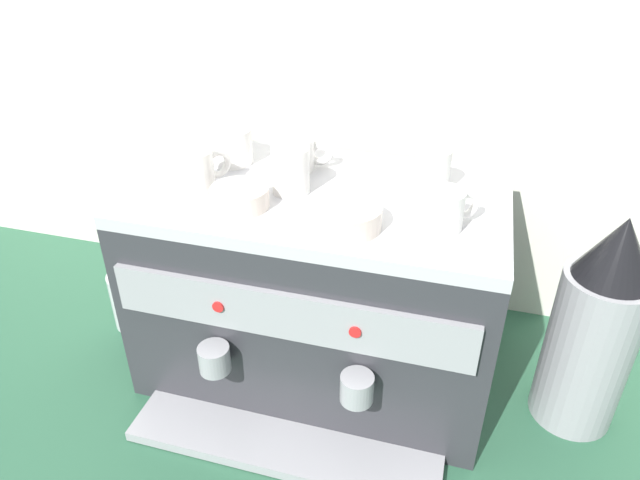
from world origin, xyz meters
The scene contains 13 objects.
ground_plane centered at (0.00, 0.00, 0.00)m, with size 4.00×4.00×0.00m, color #28563D.
tiled_backsplash_wall centered at (0.00, 0.31, 0.48)m, with size 2.80×0.03×0.95m, color silver.
espresso_machine centered at (0.00, 0.00, 0.20)m, with size 0.67×0.50×0.41m.
ceramic_cup_0 centered at (-0.20, 0.08, 0.44)m, with size 0.08×0.12×0.07m.
ceramic_cup_1 centered at (0.22, -0.07, 0.44)m, with size 0.09×0.08×0.07m.
ceramic_cup_2 centered at (-0.07, 0.08, 0.44)m, with size 0.12×0.08×0.06m.
ceramic_cup_3 centered at (0.19, 0.07, 0.45)m, with size 0.06×0.10×0.08m.
ceramic_cup_4 centered at (-0.21, -0.06, 0.45)m, with size 0.08×0.10×0.08m.
ceramic_cup_5 centered at (-0.05, -0.01, 0.45)m, with size 0.07×0.11×0.08m.
ceramic_bowl_0 centered at (-0.12, -0.09, 0.43)m, with size 0.10×0.10×0.03m.
ceramic_bowl_1 centered at (0.08, -0.11, 0.43)m, with size 0.11×0.11×0.04m.
coffee_grinder centered at (0.51, -0.01, 0.20)m, with size 0.15×0.15×0.43m.
milk_pitcher centered at (-0.45, 0.01, 0.07)m, with size 0.11×0.11×0.14m, color #B7B7BC.
Camera 1 is at (0.25, -0.89, 0.87)m, focal length 32.01 mm.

